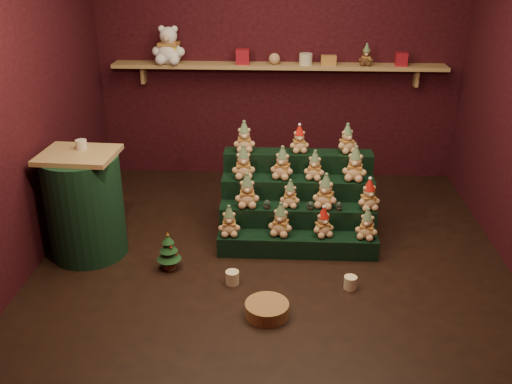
# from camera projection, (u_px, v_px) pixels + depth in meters

# --- Properties ---
(ground) EXTENTS (4.00, 4.00, 0.00)m
(ground) POSITION_uv_depth(u_px,v_px,m) (273.00, 259.00, 4.97)
(ground) COLOR black
(ground) RESTS_ON ground
(back_wall) EXTENTS (4.00, 0.10, 2.80)m
(back_wall) POSITION_uv_depth(u_px,v_px,m) (279.00, 54.00, 6.27)
(back_wall) COLOR black
(back_wall) RESTS_ON ground
(front_wall) EXTENTS (4.00, 0.10, 2.80)m
(front_wall) POSITION_uv_depth(u_px,v_px,m) (265.00, 222.00, 2.53)
(front_wall) COLOR black
(front_wall) RESTS_ON ground
(left_wall) EXTENTS (0.10, 4.00, 2.80)m
(left_wall) POSITION_uv_depth(u_px,v_px,m) (16.00, 98.00, 4.50)
(left_wall) COLOR black
(left_wall) RESTS_ON ground
(back_shelf) EXTENTS (3.60, 0.26, 0.24)m
(back_shelf) POSITION_uv_depth(u_px,v_px,m) (278.00, 66.00, 6.16)
(back_shelf) COLOR tan
(back_shelf) RESTS_ON ground
(riser_tier_front) EXTENTS (1.40, 0.22, 0.18)m
(riser_tier_front) POSITION_uv_depth(u_px,v_px,m) (297.00, 245.00, 5.01)
(riser_tier_front) COLOR black
(riser_tier_front) RESTS_ON ground
(riser_tier_midfront) EXTENTS (1.40, 0.22, 0.36)m
(riser_tier_midfront) POSITION_uv_depth(u_px,v_px,m) (297.00, 224.00, 5.18)
(riser_tier_midfront) COLOR black
(riser_tier_midfront) RESTS_ON ground
(riser_tier_midback) EXTENTS (1.40, 0.22, 0.54)m
(riser_tier_midback) POSITION_uv_depth(u_px,v_px,m) (297.00, 205.00, 5.34)
(riser_tier_midback) COLOR black
(riser_tier_midback) RESTS_ON ground
(riser_tier_back) EXTENTS (1.40, 0.22, 0.72)m
(riser_tier_back) POSITION_uv_depth(u_px,v_px,m) (297.00, 187.00, 5.51)
(riser_tier_back) COLOR black
(riser_tier_back) RESTS_ON ground
(teddy_0) EXTENTS (0.21, 0.19, 0.27)m
(teddy_0) POSITION_uv_depth(u_px,v_px,m) (229.00, 221.00, 4.94)
(teddy_0) COLOR tan
(teddy_0) RESTS_ON riser_tier_front
(teddy_1) EXTENTS (0.25, 0.24, 0.30)m
(teddy_1) POSITION_uv_depth(u_px,v_px,m) (281.00, 219.00, 4.94)
(teddy_1) COLOR tan
(teddy_1) RESTS_ON riser_tier_front
(teddy_2) EXTENTS (0.24, 0.23, 0.26)m
(teddy_2) POSITION_uv_depth(u_px,v_px,m) (323.00, 222.00, 4.93)
(teddy_2) COLOR tan
(teddy_2) RESTS_ON riser_tier_front
(teddy_3) EXTENTS (0.24, 0.23, 0.27)m
(teddy_3) POSITION_uv_depth(u_px,v_px,m) (367.00, 224.00, 4.89)
(teddy_3) COLOR tan
(teddy_3) RESTS_ON riser_tier_front
(teddy_4) EXTENTS (0.23, 0.21, 0.31)m
(teddy_4) POSITION_uv_depth(u_px,v_px,m) (247.00, 190.00, 5.05)
(teddy_4) COLOR tan
(teddy_4) RESTS_ON riser_tier_midfront
(teddy_5) EXTENTS (0.19, 0.18, 0.25)m
(teddy_5) POSITION_uv_depth(u_px,v_px,m) (290.00, 194.00, 5.06)
(teddy_5) COLOR tan
(teddy_5) RESTS_ON riser_tier_midfront
(teddy_6) EXTENTS (0.28, 0.26, 0.31)m
(teddy_6) POSITION_uv_depth(u_px,v_px,m) (326.00, 191.00, 5.04)
(teddy_6) COLOR tan
(teddy_6) RESTS_ON riser_tier_midfront
(teddy_7) EXTENTS (0.24, 0.22, 0.28)m
(teddy_7) POSITION_uv_depth(u_px,v_px,m) (369.00, 194.00, 5.00)
(teddy_7) COLOR tan
(teddy_7) RESTS_ON riser_tier_midfront
(teddy_8) EXTENTS (0.24, 0.22, 0.30)m
(teddy_8) POSITION_uv_depth(u_px,v_px,m) (243.00, 162.00, 5.20)
(teddy_8) COLOR tan
(teddy_8) RESTS_ON riser_tier_midback
(teddy_9) EXTENTS (0.26, 0.24, 0.30)m
(teddy_9) POSITION_uv_depth(u_px,v_px,m) (282.00, 163.00, 5.19)
(teddy_9) COLOR tan
(teddy_9) RESTS_ON riser_tier_midback
(teddy_10) EXTENTS (0.22, 0.21, 0.26)m
(teddy_10) POSITION_uv_depth(u_px,v_px,m) (315.00, 165.00, 5.18)
(teddy_10) COLOR tan
(teddy_10) RESTS_ON riser_tier_midback
(teddy_11) EXTENTS (0.26, 0.24, 0.31)m
(teddy_11) POSITION_uv_depth(u_px,v_px,m) (355.00, 164.00, 5.15)
(teddy_11) COLOR tan
(teddy_11) RESTS_ON riser_tier_midback
(teddy_12) EXTENTS (0.22, 0.20, 0.28)m
(teddy_12) POSITION_uv_depth(u_px,v_px,m) (244.00, 137.00, 5.32)
(teddy_12) COLOR tan
(teddy_12) RESTS_ON riser_tier_back
(teddy_13) EXTENTS (0.21, 0.19, 0.25)m
(teddy_13) POSITION_uv_depth(u_px,v_px,m) (299.00, 139.00, 5.31)
(teddy_13) COLOR tan
(teddy_13) RESTS_ON riser_tier_back
(teddy_14) EXTENTS (0.25, 0.24, 0.27)m
(teddy_14) POSITION_uv_depth(u_px,v_px,m) (347.00, 138.00, 5.30)
(teddy_14) COLOR tan
(teddy_14) RESTS_ON riser_tier_back
(snow_globe_a) EXTENTS (0.06, 0.06, 0.08)m
(snow_globe_a) POSITION_uv_depth(u_px,v_px,m) (267.00, 204.00, 5.05)
(snow_globe_a) COLOR black
(snow_globe_a) RESTS_ON riser_tier_midfront
(snow_globe_b) EXTENTS (0.06, 0.06, 0.08)m
(snow_globe_b) POSITION_uv_depth(u_px,v_px,m) (310.00, 205.00, 5.03)
(snow_globe_b) COLOR black
(snow_globe_b) RESTS_ON riser_tier_midfront
(snow_globe_c) EXTENTS (0.06, 0.06, 0.08)m
(snow_globe_c) POSITION_uv_depth(u_px,v_px,m) (339.00, 206.00, 5.02)
(snow_globe_c) COLOR black
(snow_globe_c) RESTS_ON riser_tier_midfront
(side_table) EXTENTS (0.65, 0.65, 0.94)m
(side_table) POSITION_uv_depth(u_px,v_px,m) (85.00, 205.00, 4.89)
(side_table) COLOR tan
(side_table) RESTS_ON ground
(table_ornament) EXTENTS (0.09, 0.09, 0.08)m
(table_ornament) POSITION_uv_depth(u_px,v_px,m) (81.00, 144.00, 4.77)
(table_ornament) COLOR beige
(table_ornament) RESTS_ON side_table
(mini_christmas_tree) EXTENTS (0.20, 0.20, 0.35)m
(mini_christmas_tree) POSITION_uv_depth(u_px,v_px,m) (169.00, 251.00, 4.76)
(mini_christmas_tree) COLOR #4D2D1B
(mini_christmas_tree) RESTS_ON ground
(mug_left) EXTENTS (0.11, 0.11, 0.11)m
(mug_left) POSITION_uv_depth(u_px,v_px,m) (232.00, 278.00, 4.59)
(mug_left) COLOR beige
(mug_left) RESTS_ON ground
(mug_right) EXTENTS (0.10, 0.10, 0.10)m
(mug_right) POSITION_uv_depth(u_px,v_px,m) (350.00, 283.00, 4.53)
(mug_right) COLOR beige
(mug_right) RESTS_ON ground
(wicker_basket) EXTENTS (0.40, 0.40, 0.10)m
(wicker_basket) POSITION_uv_depth(u_px,v_px,m) (267.00, 309.00, 4.20)
(wicker_basket) COLOR olive
(wicker_basket) RESTS_ON ground
(white_bear) EXTENTS (0.38, 0.35, 0.50)m
(white_bear) POSITION_uv_depth(u_px,v_px,m) (169.00, 40.00, 6.07)
(white_bear) COLOR white
(white_bear) RESTS_ON back_shelf
(brown_bear) EXTENTS (0.18, 0.16, 0.22)m
(brown_bear) POSITION_uv_depth(u_px,v_px,m) (366.00, 55.00, 6.03)
(brown_bear) COLOR #482D18
(brown_bear) RESTS_ON back_shelf
(gift_tin_red_a) EXTENTS (0.14, 0.14, 0.16)m
(gift_tin_red_a) POSITION_uv_depth(u_px,v_px,m) (243.00, 57.00, 6.11)
(gift_tin_red_a) COLOR #A71929
(gift_tin_red_a) RESTS_ON back_shelf
(gift_tin_cream) EXTENTS (0.14, 0.14, 0.12)m
(gift_tin_cream) POSITION_uv_depth(u_px,v_px,m) (306.00, 59.00, 6.09)
(gift_tin_cream) COLOR beige
(gift_tin_cream) RESTS_ON back_shelf
(gift_tin_red_b) EXTENTS (0.12, 0.12, 0.14)m
(gift_tin_red_b) POSITION_uv_depth(u_px,v_px,m) (401.00, 59.00, 6.03)
(gift_tin_red_b) COLOR #A71929
(gift_tin_red_b) RESTS_ON back_shelf
(shelf_plush_ball) EXTENTS (0.12, 0.12, 0.12)m
(shelf_plush_ball) POSITION_uv_depth(u_px,v_px,m) (274.00, 59.00, 6.10)
(shelf_plush_ball) COLOR tan
(shelf_plush_ball) RESTS_ON back_shelf
(scarf_gift_box) EXTENTS (0.16, 0.10, 0.10)m
(scarf_gift_box) POSITION_uv_depth(u_px,v_px,m) (329.00, 60.00, 6.08)
(scarf_gift_box) COLOR orange
(scarf_gift_box) RESTS_ON back_shelf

